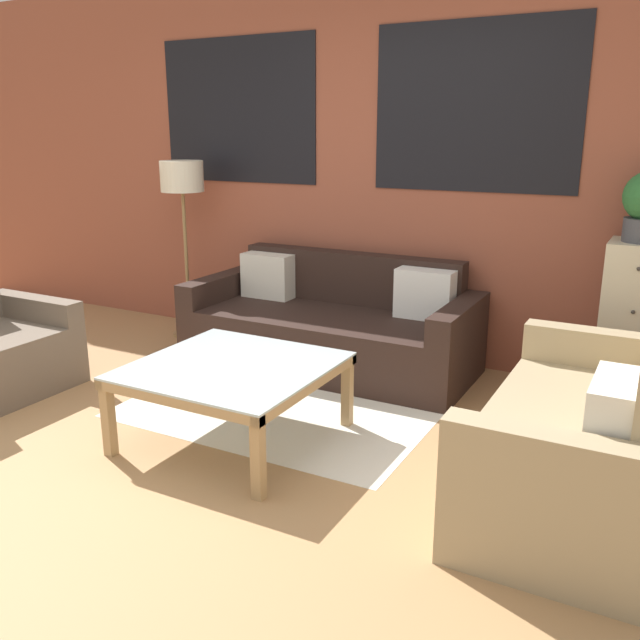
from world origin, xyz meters
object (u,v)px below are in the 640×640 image
Objects in this scene: coffee_table at (233,375)px; drawer_cabinet at (633,325)px; floor_lamp at (182,187)px; settee_vintage at (588,440)px; couch_dark at (332,328)px.

drawer_cabinet is at bearing 40.46° from coffee_table.
drawer_cabinet is at bearing 1.98° from floor_lamp.
settee_vintage is at bearing -20.70° from floor_lamp.
drawer_cabinet is (0.06, 1.36, 0.20)m from settee_vintage.
settee_vintage is at bearing 7.17° from coffee_table.
couch_dark is 1.98m from drawer_cabinet.
drawer_cabinet is at bearing 6.55° from couch_dark.
settee_vintage is 1.58× the size of coffee_table.
settee_vintage is 1.56× the size of drawer_cabinet.
settee_vintage is 3.62m from floor_lamp.
coffee_table is (-1.79, -0.23, 0.07)m from settee_vintage.
couch_dark is 1.68m from floor_lamp.
settee_vintage is at bearing -30.95° from couch_dark.
settee_vintage is at bearing -92.56° from drawer_cabinet.
coffee_table is at bearing -172.83° from settee_vintage.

